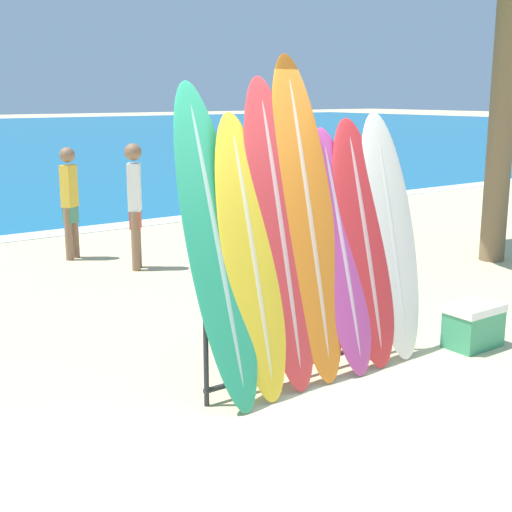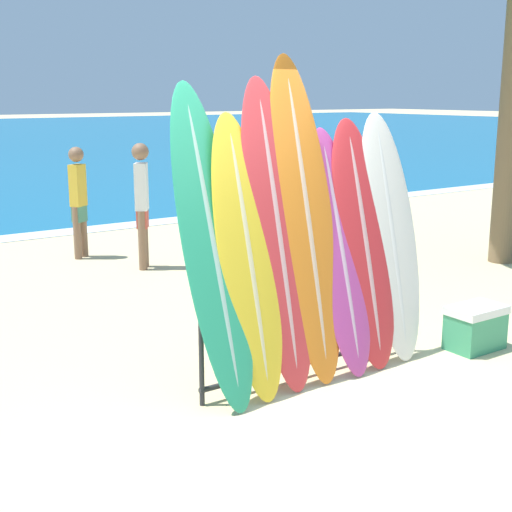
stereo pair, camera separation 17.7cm
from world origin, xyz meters
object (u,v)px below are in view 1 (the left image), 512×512
object	(u,v)px
surfboard_slot_2	(280,234)
person_far_left	(257,208)
surfboard_slot_0	(216,245)
surfboard_slot_5	(364,243)
surfboard_slot_6	(390,236)
cooler_box	(473,325)
surfboard_slot_1	(251,257)
surfboard_slot_4	(341,251)
surfboard_rack	(313,322)
surfboard_slot_3	(308,219)
person_near_water	(135,202)
person_mid_beach	(70,199)

from	to	relation	value
surfboard_slot_2	person_far_left	size ratio (longest dim) A/B	1.47
surfboard_slot_0	surfboard_slot_5	world-z (taller)	surfboard_slot_0
surfboard_slot_0	surfboard_slot_6	bearing A→B (deg)	-2.17
surfboard_slot_2	cooler_box	size ratio (longest dim) A/B	4.63
surfboard_slot_1	person_far_left	world-z (taller)	surfboard_slot_1
surfboard_slot_2	surfboard_slot_4	bearing A→B (deg)	-4.41
surfboard_rack	surfboard_slot_3	distance (m)	0.86
surfboard_slot_4	surfboard_slot_6	bearing A→B (deg)	0.88
surfboard_slot_0	surfboard_rack	bearing A→B (deg)	-6.08
surfboard_rack	person_near_water	bearing A→B (deg)	83.32
surfboard_rack	surfboard_slot_3	size ratio (longest dim) A/B	0.80
cooler_box	surfboard_slot_3	bearing A→B (deg)	165.62
surfboard_slot_4	surfboard_slot_3	bearing A→B (deg)	169.00
surfboard_rack	surfboard_slot_4	bearing A→B (deg)	3.09
surfboard_rack	surfboard_slot_4	xyz separation A→B (m)	(0.31, 0.02, 0.56)
surfboard_slot_1	person_near_water	xyz separation A→B (m)	(1.10, 4.20, -0.17)
surfboard_rack	surfboard_slot_0	distance (m)	1.15
surfboard_rack	person_near_water	distance (m)	4.28
cooler_box	surfboard_slot_0	bearing A→B (deg)	170.12
surfboard_slot_0	surfboard_slot_3	distance (m)	0.88
surfboard_slot_0	cooler_box	distance (m)	2.77
surfboard_slot_2	person_near_water	distance (m)	4.25
surfboard_slot_6	surfboard_rack	bearing A→B (deg)	-178.36
surfboard_slot_5	surfboard_slot_6	bearing A→B (deg)	1.09
surfboard_rack	person_mid_beach	world-z (taller)	person_mid_beach
surfboard_slot_1	surfboard_rack	bearing A→B (deg)	-2.78
surfboard_slot_1	cooler_box	xyz separation A→B (m)	(2.27, -0.38, -0.88)
surfboard_slot_2	surfboard_slot_4	world-z (taller)	surfboard_slot_2
surfboard_slot_0	surfboard_slot_4	size ratio (longest dim) A/B	1.18
surfboard_slot_5	person_mid_beach	xyz separation A→B (m)	(-0.56, 5.30, -0.19)
surfboard_slot_1	surfboard_slot_3	bearing A→B (deg)	4.73
cooler_box	surfboard_slot_5	bearing A→B (deg)	161.20
surfboard_slot_5	surfboard_slot_6	xyz separation A→B (m)	(0.33, 0.01, 0.02)
surfboard_slot_4	person_near_water	bearing A→B (deg)	87.52
surfboard_slot_0	person_far_left	bearing A→B (deg)	49.44
surfboard_slot_1	surfboard_slot_2	world-z (taller)	surfboard_slot_2
surfboard_slot_5	person_near_water	xyz separation A→B (m)	(-0.08, 4.21, -0.14)
surfboard_slot_2	cooler_box	distance (m)	2.25
surfboard_slot_2	surfboard_rack	bearing A→B (deg)	-12.10
person_mid_beach	person_near_water	bearing A→B (deg)	77.75
surfboard_slot_4	person_far_left	bearing A→B (deg)	67.10
surfboard_slot_4	person_near_water	xyz separation A→B (m)	(0.18, 4.21, -0.10)
surfboard_rack	surfboard_slot_0	xyz separation A→B (m)	(-0.88, 0.09, 0.74)
surfboard_slot_3	person_far_left	world-z (taller)	surfboard_slot_3
cooler_box	surfboard_slot_2	bearing A→B (deg)	168.11
person_near_water	person_far_left	xyz separation A→B (m)	(1.04, -1.32, -0.01)
surfboard_slot_0	surfboard_slot_5	distance (m)	1.47
surfboard_slot_0	cooler_box	bearing A→B (deg)	-9.88
person_near_water	cooler_box	xyz separation A→B (m)	(1.17, -4.58, -0.71)
surfboard_slot_2	surfboard_slot_5	distance (m)	0.89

